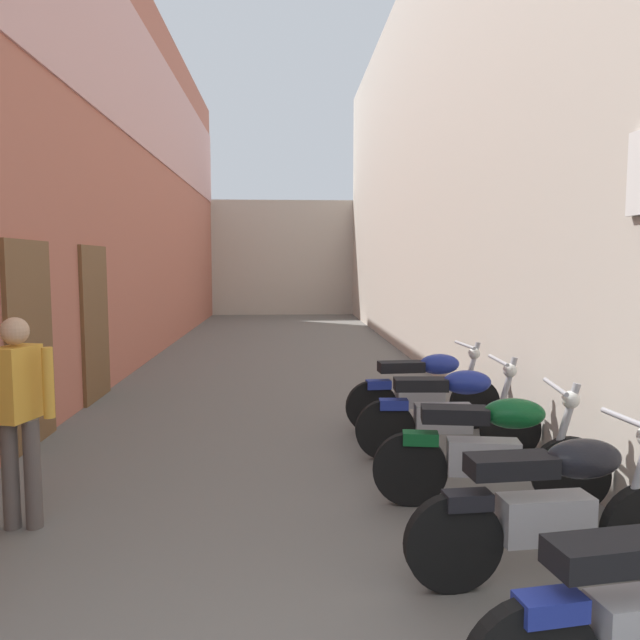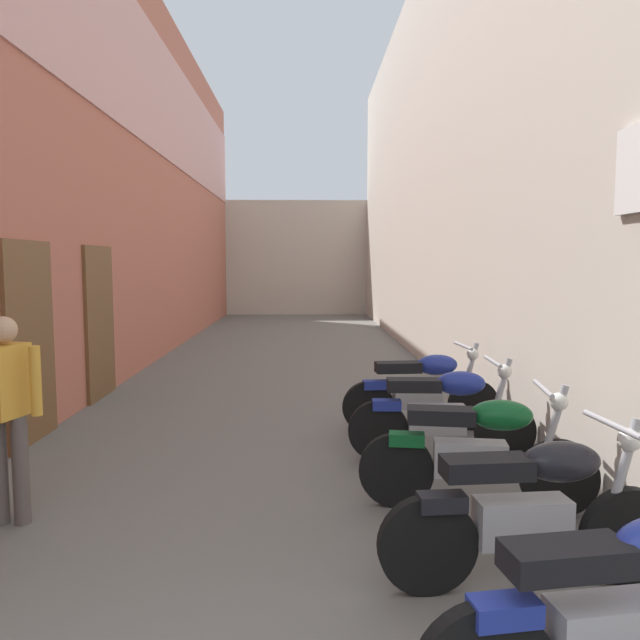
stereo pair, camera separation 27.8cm
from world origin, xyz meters
TOP-DOWN VIEW (x-y plane):
  - ground_plane at (0.00, 8.90)m, footprint 37.80×37.80m
  - building_left at (-2.84, 10.85)m, footprint 0.45×21.80m
  - building_right at (2.85, 10.90)m, footprint 0.45×21.80m
  - building_far_end at (0.00, 22.80)m, footprint 8.30×2.00m
  - motorcycle_nearest at (1.71, 1.44)m, footprint 1.84×0.58m
  - motorcycle_second at (1.71, 2.51)m, footprint 1.85×0.58m
  - motorcycle_third at (1.71, 3.65)m, footprint 1.84×0.58m
  - motorcycle_fourth at (1.71, 4.87)m, footprint 1.85×0.58m
  - motorcycle_fifth at (1.71, 5.92)m, footprint 1.85×0.58m
  - pedestrian_mid_alley at (-1.86, 3.50)m, footprint 0.52×0.38m

SIDE VIEW (x-z plane):
  - ground_plane at x=0.00m, z-range 0.00..0.00m
  - motorcycle_nearest at x=1.71m, z-range -0.02..1.02m
  - motorcycle_second at x=1.71m, z-range -0.02..1.02m
  - motorcycle_third at x=1.71m, z-range -0.02..1.02m
  - motorcycle_fourth at x=1.71m, z-range -0.02..1.02m
  - motorcycle_fifth at x=1.71m, z-range -0.02..1.02m
  - pedestrian_mid_alley at x=-1.86m, z-range 0.13..1.70m
  - building_far_end at x=0.00m, z-range 0.00..4.29m
  - building_left at x=-2.84m, z-range 0.03..7.50m
  - building_right at x=2.85m, z-range 0.00..7.95m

